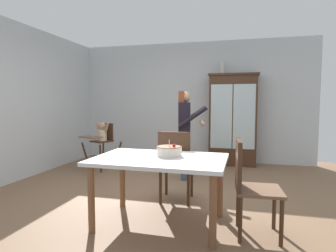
{
  "coord_description": "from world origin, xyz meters",
  "views": [
    {
      "loc": [
        1.04,
        -3.75,
        1.33
      ],
      "look_at": [
        -0.09,
        0.7,
        0.95
      ],
      "focal_mm": 29.83,
      "sensor_mm": 36.0,
      "label": 1
    }
  ],
  "objects_px": {
    "china_cabinet": "(233,119)",
    "birthday_cake": "(169,151)",
    "dining_chair_far_side": "(175,162)",
    "dining_chair_right_end": "(248,181)",
    "high_chair_with_toddler": "(102,137)",
    "dining_table": "(160,166)",
    "adult_person": "(185,124)",
    "ceramic_vase": "(222,69)"
  },
  "relations": [
    {
      "from": "adult_person",
      "to": "high_chair_with_toddler",
      "type": "bearing_deg",
      "value": 71.61
    },
    {
      "from": "dining_chair_far_side",
      "to": "high_chair_with_toddler",
      "type": "bearing_deg",
      "value": -40.87
    },
    {
      "from": "high_chair_with_toddler",
      "to": "adult_person",
      "type": "height_order",
      "value": "adult_person"
    },
    {
      "from": "dining_chair_right_end",
      "to": "china_cabinet",
      "type": "bearing_deg",
      "value": 0.67
    },
    {
      "from": "ceramic_vase",
      "to": "adult_person",
      "type": "distance_m",
      "value": 1.85
    },
    {
      "from": "adult_person",
      "to": "dining_chair_right_end",
      "type": "relative_size",
      "value": 1.59
    },
    {
      "from": "china_cabinet",
      "to": "birthday_cake",
      "type": "xyz_separation_m",
      "value": [
        -0.62,
        -3.13,
        -0.18
      ]
    },
    {
      "from": "china_cabinet",
      "to": "dining_chair_far_side",
      "type": "relative_size",
      "value": 2.03
    },
    {
      "from": "birthday_cake",
      "to": "dining_chair_far_side",
      "type": "xyz_separation_m",
      "value": [
        -0.06,
        0.57,
        -0.24
      ]
    },
    {
      "from": "ceramic_vase",
      "to": "dining_chair_right_end",
      "type": "bearing_deg",
      "value": -81.89
    },
    {
      "from": "china_cabinet",
      "to": "dining_chair_far_side",
      "type": "distance_m",
      "value": 2.69
    },
    {
      "from": "ceramic_vase",
      "to": "high_chair_with_toddler",
      "type": "relative_size",
      "value": 0.28
    },
    {
      "from": "dining_table",
      "to": "adult_person",
      "type": "bearing_deg",
      "value": 92.33
    },
    {
      "from": "high_chair_with_toddler",
      "to": "adult_person",
      "type": "distance_m",
      "value": 1.78
    },
    {
      "from": "adult_person",
      "to": "dining_table",
      "type": "relative_size",
      "value": 1.07
    },
    {
      "from": "china_cabinet",
      "to": "birthday_cake",
      "type": "distance_m",
      "value": 3.2
    },
    {
      "from": "dining_chair_right_end",
      "to": "dining_table",
      "type": "bearing_deg",
      "value": 85.15
    },
    {
      "from": "china_cabinet",
      "to": "dining_table",
      "type": "height_order",
      "value": "china_cabinet"
    },
    {
      "from": "high_chair_with_toddler",
      "to": "dining_chair_far_side",
      "type": "relative_size",
      "value": 0.99
    },
    {
      "from": "china_cabinet",
      "to": "dining_table",
      "type": "xyz_separation_m",
      "value": [
        -0.7,
        -3.25,
        -0.33
      ]
    },
    {
      "from": "high_chair_with_toddler",
      "to": "dining_table",
      "type": "xyz_separation_m",
      "value": [
        1.81,
        -2.14,
        -0.01
      ]
    },
    {
      "from": "birthday_cake",
      "to": "dining_chair_right_end",
      "type": "bearing_deg",
      "value": -9.6
    },
    {
      "from": "dining_chair_far_side",
      "to": "dining_chair_right_end",
      "type": "relative_size",
      "value": 1.0
    },
    {
      "from": "ceramic_vase",
      "to": "adult_person",
      "type": "relative_size",
      "value": 0.18
    },
    {
      "from": "dining_table",
      "to": "dining_chair_far_side",
      "type": "xyz_separation_m",
      "value": [
        0.02,
        0.69,
        -0.09
      ]
    },
    {
      "from": "adult_person",
      "to": "dining_chair_right_end",
      "type": "distance_m",
      "value": 2.18
    },
    {
      "from": "adult_person",
      "to": "birthday_cake",
      "type": "bearing_deg",
      "value": 175.84
    },
    {
      "from": "high_chair_with_toddler",
      "to": "adult_person",
      "type": "relative_size",
      "value": 0.62
    },
    {
      "from": "adult_person",
      "to": "ceramic_vase",
      "type": "bearing_deg",
      "value": -30.1
    },
    {
      "from": "dining_chair_right_end",
      "to": "adult_person",
      "type": "bearing_deg",
      "value": 24.67
    },
    {
      "from": "dining_table",
      "to": "dining_chair_far_side",
      "type": "distance_m",
      "value": 0.69
    },
    {
      "from": "dining_chair_far_side",
      "to": "adult_person",
      "type": "bearing_deg",
      "value": -87.67
    },
    {
      "from": "high_chair_with_toddler",
      "to": "adult_person",
      "type": "xyz_separation_m",
      "value": [
        1.73,
        -0.28,
        0.31
      ]
    },
    {
      "from": "china_cabinet",
      "to": "birthday_cake",
      "type": "height_order",
      "value": "china_cabinet"
    },
    {
      "from": "birthday_cake",
      "to": "dining_chair_far_side",
      "type": "height_order",
      "value": "dining_chair_far_side"
    },
    {
      "from": "ceramic_vase",
      "to": "birthday_cake",
      "type": "relative_size",
      "value": 0.96
    },
    {
      "from": "ceramic_vase",
      "to": "birthday_cake",
      "type": "bearing_deg",
      "value": -96.94
    },
    {
      "from": "high_chair_with_toddler",
      "to": "dining_chair_right_end",
      "type": "bearing_deg",
      "value": -16.11
    },
    {
      "from": "adult_person",
      "to": "dining_chair_right_end",
      "type": "bearing_deg",
      "value": -161.19
    },
    {
      "from": "dining_table",
      "to": "birthday_cake",
      "type": "distance_m",
      "value": 0.21
    },
    {
      "from": "china_cabinet",
      "to": "adult_person",
      "type": "height_order",
      "value": "china_cabinet"
    },
    {
      "from": "ceramic_vase",
      "to": "adult_person",
      "type": "height_order",
      "value": "ceramic_vase"
    }
  ]
}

